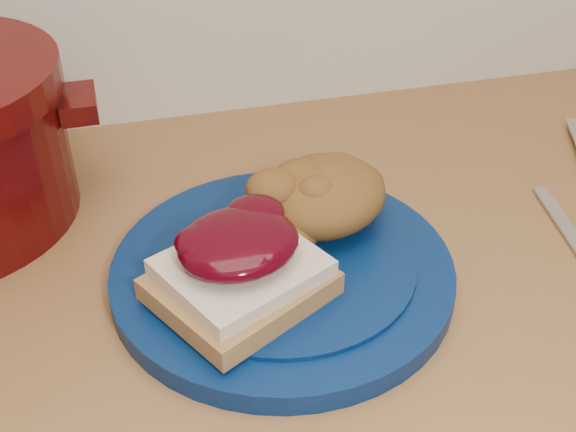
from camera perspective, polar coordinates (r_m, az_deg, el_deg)
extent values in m
cylinder|color=#051C4B|center=(0.60, -0.44, -4.41)|extent=(0.37, 0.37, 0.02)
cube|color=olive|center=(0.55, -3.80, -5.54)|extent=(0.15, 0.15, 0.02)
cube|color=beige|center=(0.54, -3.72, -4.06)|extent=(0.14, 0.13, 0.01)
ellipsoid|color=#31010A|center=(0.53, -3.96, -2.11)|extent=(0.12, 0.11, 0.03)
ellipsoid|color=brown|center=(0.61, 2.75, 1.63)|extent=(0.14, 0.14, 0.06)
cube|color=silver|center=(0.69, 21.79, -1.89)|extent=(0.04, 0.17, 0.00)
cube|color=#3A0605|center=(0.68, -16.26, 8.54)|extent=(0.03, 0.06, 0.02)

